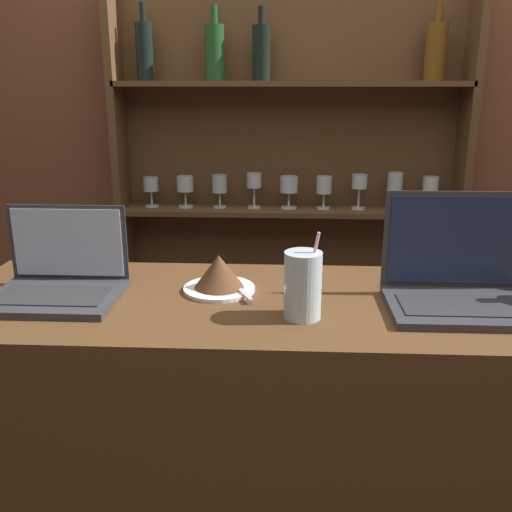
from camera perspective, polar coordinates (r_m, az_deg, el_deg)
name	(u,v)px	position (r m, az deg, el deg)	size (l,w,h in m)	color
bar_counter	(304,486)	(1.64, 4.83, -21.91)	(1.73, 0.54, 1.06)	#4C3019
back_wall	(301,136)	(2.35, 4.57, 11.91)	(7.00, 0.06, 2.70)	brown
back_shelf	(288,219)	(2.33, 3.19, 3.76)	(1.36, 0.18, 1.94)	brown
laptop_near	(59,279)	(1.46, -19.10, -2.18)	(0.30, 0.24, 0.21)	#333338
laptop_far	(460,282)	(1.40, 19.76, -2.44)	(0.34, 0.24, 0.25)	#333338
cake_plate	(219,275)	(1.41, -3.72, -1.90)	(0.18, 0.18, 0.09)	white
water_glass	(303,285)	(1.25, 4.70, -2.93)	(0.08, 0.08, 0.20)	silver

